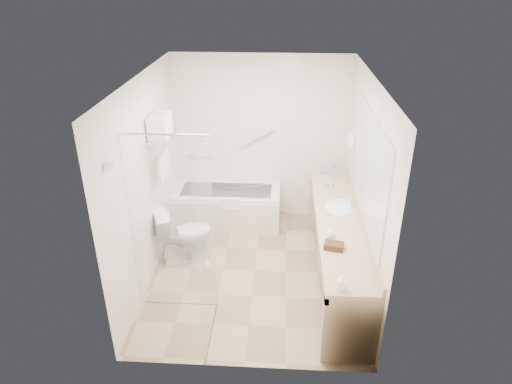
# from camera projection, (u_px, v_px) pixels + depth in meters

# --- Properties ---
(floor) EXTENTS (3.20, 3.20, 0.00)m
(floor) POSITION_uv_depth(u_px,v_px,m) (255.00, 270.00, 5.96)
(floor) COLOR tan
(floor) RESTS_ON ground
(ceiling) EXTENTS (2.60, 3.20, 0.10)m
(ceiling) POSITION_uv_depth(u_px,v_px,m) (254.00, 79.00, 4.85)
(ceiling) COLOR white
(ceiling) RESTS_ON wall_back
(wall_back) EXTENTS (2.60, 0.10, 2.50)m
(wall_back) POSITION_uv_depth(u_px,v_px,m) (261.00, 139.00, 6.84)
(wall_back) COLOR silver
(wall_back) RESTS_ON ground
(wall_front) EXTENTS (2.60, 0.10, 2.50)m
(wall_front) POSITION_uv_depth(u_px,v_px,m) (243.00, 263.00, 3.98)
(wall_front) COLOR silver
(wall_front) RESTS_ON ground
(wall_left) EXTENTS (0.10, 3.20, 2.50)m
(wall_left) POSITION_uv_depth(u_px,v_px,m) (147.00, 182.00, 5.48)
(wall_left) COLOR silver
(wall_left) RESTS_ON ground
(wall_right) EXTENTS (0.10, 3.20, 2.50)m
(wall_right) POSITION_uv_depth(u_px,v_px,m) (365.00, 187.00, 5.34)
(wall_right) COLOR silver
(wall_right) RESTS_ON ground
(bathtub) EXTENTS (1.60, 0.73, 0.59)m
(bathtub) POSITION_uv_depth(u_px,v_px,m) (227.00, 206.00, 6.97)
(bathtub) COLOR silver
(bathtub) RESTS_ON floor
(grab_bar_short) EXTENTS (0.40, 0.03, 0.03)m
(grab_bar_short) POSITION_uv_depth(u_px,v_px,m) (199.00, 157.00, 6.98)
(grab_bar_short) COLOR silver
(grab_bar_short) RESTS_ON wall_back
(grab_bar_long) EXTENTS (0.53, 0.03, 0.33)m
(grab_bar_long) POSITION_uv_depth(u_px,v_px,m) (258.00, 139.00, 6.80)
(grab_bar_long) COLOR silver
(grab_bar_long) RESTS_ON wall_back
(shower_enclosure) EXTENTS (0.96, 0.91, 2.11)m
(shower_enclosure) POSITION_uv_depth(u_px,v_px,m) (188.00, 238.00, 4.70)
(shower_enclosure) COLOR silver
(shower_enclosure) RESTS_ON floor
(towel_shelf) EXTENTS (0.24, 0.55, 0.81)m
(towel_shelf) POSITION_uv_depth(u_px,v_px,m) (161.00, 132.00, 5.56)
(towel_shelf) COLOR silver
(towel_shelf) RESTS_ON wall_left
(vanity_counter) EXTENTS (0.55, 2.70, 0.95)m
(vanity_counter) POSITION_uv_depth(u_px,v_px,m) (339.00, 238.00, 5.49)
(vanity_counter) COLOR #CCAA88
(vanity_counter) RESTS_ON floor
(sink) EXTENTS (0.40, 0.52, 0.14)m
(sink) POSITION_uv_depth(u_px,v_px,m) (339.00, 209.00, 5.76)
(sink) COLOR silver
(sink) RESTS_ON vanity_counter
(faucet) EXTENTS (0.03, 0.03, 0.14)m
(faucet) POSITION_uv_depth(u_px,v_px,m) (351.00, 201.00, 5.71)
(faucet) COLOR silver
(faucet) RESTS_ON vanity_counter
(mirror) EXTENTS (0.02, 2.00, 1.20)m
(mirror) POSITION_uv_depth(u_px,v_px,m) (369.00, 169.00, 5.07)
(mirror) COLOR #B8BEC5
(mirror) RESTS_ON wall_right
(hairdryer_unit) EXTENTS (0.08, 0.10, 0.18)m
(hairdryer_unit) POSITION_uv_depth(u_px,v_px,m) (351.00, 140.00, 6.19)
(hairdryer_unit) COLOR white
(hairdryer_unit) RESTS_ON wall_right
(toilet) EXTENTS (0.86, 0.68, 0.74)m
(toilet) POSITION_uv_depth(u_px,v_px,m) (185.00, 235.00, 6.06)
(toilet) COLOR silver
(toilet) RESTS_ON floor
(amenity_basket) EXTENTS (0.23, 0.18, 0.07)m
(amenity_basket) POSITION_uv_depth(u_px,v_px,m) (334.00, 246.00, 4.89)
(amenity_basket) COLOR #442718
(amenity_basket) RESTS_ON vanity_counter
(soap_bottle_a) EXTENTS (0.12, 0.17, 0.07)m
(soap_bottle_a) POSITION_uv_depth(u_px,v_px,m) (341.00, 286.00, 4.27)
(soap_bottle_a) COLOR white
(soap_bottle_a) RESTS_ON vanity_counter
(soap_bottle_b) EXTENTS (0.12, 0.15, 0.10)m
(soap_bottle_b) POSITION_uv_depth(u_px,v_px,m) (331.00, 233.00, 5.10)
(soap_bottle_b) COLOR white
(soap_bottle_b) RESTS_ON vanity_counter
(water_bottle_left) EXTENTS (0.06, 0.06, 0.19)m
(water_bottle_left) POSITION_uv_depth(u_px,v_px,m) (333.00, 192.00, 5.93)
(water_bottle_left) COLOR silver
(water_bottle_left) RESTS_ON vanity_counter
(water_bottle_mid) EXTENTS (0.06, 0.06, 0.21)m
(water_bottle_mid) POSITION_uv_depth(u_px,v_px,m) (327.00, 180.00, 6.24)
(water_bottle_mid) COLOR silver
(water_bottle_mid) RESTS_ON vanity_counter
(water_bottle_right) EXTENTS (0.07, 0.07, 0.21)m
(water_bottle_right) POSITION_uv_depth(u_px,v_px,m) (333.00, 172.00, 6.47)
(water_bottle_right) COLOR silver
(water_bottle_right) RESTS_ON vanity_counter
(drinking_glass_near) EXTENTS (0.08, 0.08, 0.10)m
(drinking_glass_near) POSITION_uv_depth(u_px,v_px,m) (331.00, 189.00, 6.10)
(drinking_glass_near) COLOR silver
(drinking_glass_near) RESTS_ON vanity_counter
(drinking_glass_far) EXTENTS (0.08, 0.08, 0.08)m
(drinking_glass_far) POSITION_uv_depth(u_px,v_px,m) (327.00, 184.00, 6.26)
(drinking_glass_far) COLOR silver
(drinking_glass_far) RESTS_ON vanity_counter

